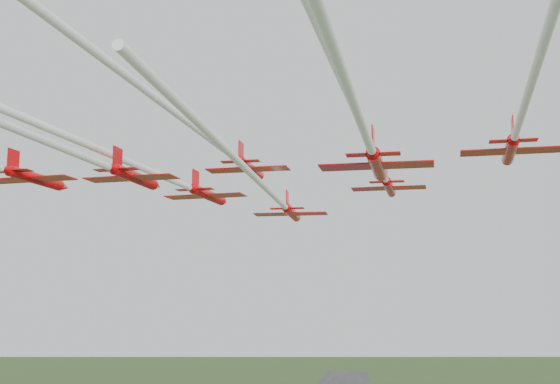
# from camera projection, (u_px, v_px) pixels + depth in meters

# --- Properties ---
(jet_lead) EXTENTS (9.48, 69.57, 2.81)m
(jet_lead) POSITION_uv_depth(u_px,v_px,m) (268.00, 190.00, 82.79)
(jet_lead) COLOR red
(jet_row2_left) EXTENTS (14.33, 58.12, 2.89)m
(jet_row2_left) POSITION_uv_depth(u_px,v_px,m) (160.00, 175.00, 80.48)
(jet_row2_left) COLOR red
(jet_row2_right) EXTENTS (10.84, 64.57, 2.51)m
(jet_row2_right) POSITION_uv_depth(u_px,v_px,m) (375.00, 156.00, 72.22)
(jet_row2_right) COLOR red
(jet_row3_mid) EXTENTS (10.16, 55.48, 2.61)m
(jet_row3_mid) POSITION_uv_depth(u_px,v_px,m) (212.00, 140.00, 69.14)
(jet_row3_mid) COLOR red
(jet_row3_right) EXTENTS (9.80, 46.99, 2.75)m
(jet_row3_right) POSITION_uv_depth(u_px,v_px,m) (518.00, 125.00, 63.09)
(jet_row3_right) COLOR red
(jet_row4_left) EXTENTS (12.87, 59.96, 2.50)m
(jet_row4_left) POSITION_uv_depth(u_px,v_px,m) (37.00, 138.00, 54.58)
(jet_row4_left) COLOR red
(jet_row4_right) EXTENTS (10.15, 60.79, 2.89)m
(jet_row4_right) POSITION_uv_depth(u_px,v_px,m) (361.00, 123.00, 52.39)
(jet_row4_right) COLOR red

